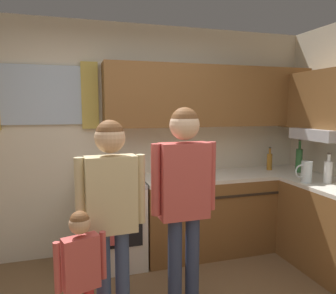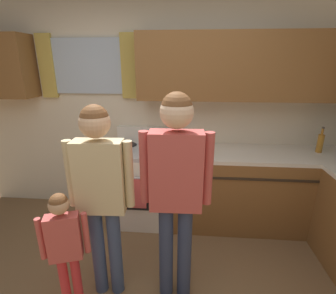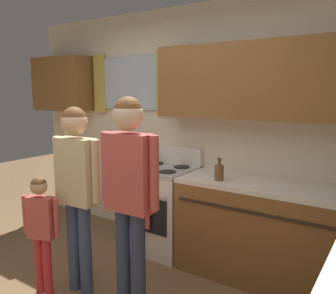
{
  "view_description": "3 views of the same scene",
  "coord_description": "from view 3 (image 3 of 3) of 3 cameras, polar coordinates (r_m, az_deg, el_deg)",
  "views": [
    {
      "loc": [
        -0.49,
        -1.73,
        1.66
      ],
      "look_at": [
        0.27,
        0.83,
        1.33
      ],
      "focal_mm": 33.68,
      "sensor_mm": 36.0,
      "label": 1
    },
    {
      "loc": [
        0.37,
        -1.15,
        1.85
      ],
      "look_at": [
        0.21,
        0.76,
        1.2
      ],
      "focal_mm": 27.01,
      "sensor_mm": 36.0,
      "label": 2
    },
    {
      "loc": [
        1.93,
        -1.44,
        1.71
      ],
      "look_at": [
        0.49,
        0.69,
        1.29
      ],
      "focal_mm": 37.45,
      "sensor_mm": 36.0,
      "label": 3
    }
  ],
  "objects": [
    {
      "name": "back_wall_unit",
      "position": [
        3.74,
        4.7,
        5.83
      ],
      "size": [
        4.6,
        0.42,
        2.6
      ],
      "color": "beige",
      "rests_on": "ground"
    },
    {
      "name": "kitchen_counter_run",
      "position": [
        2.94,
        23.8,
        -17.06
      ],
      "size": [
        2.1,
        1.9,
        0.9
      ],
      "color": "brown",
      "rests_on": "ground"
    },
    {
      "name": "stove_oven",
      "position": [
        3.85,
        -1.02,
        -9.68
      ],
      "size": [
        0.68,
        0.67,
        1.1
      ],
      "color": "silver",
      "rests_on": "ground"
    },
    {
      "name": "bottle_squat_brown",
      "position": [
        3.23,
        8.32,
        -4.04
      ],
      "size": [
        0.08,
        0.08,
        0.21
      ],
      "color": "brown",
      "rests_on": "kitchen_counter_run"
    },
    {
      "name": "adult_holding_child",
      "position": [
        2.99,
        -14.66,
        -4.94
      ],
      "size": [
        0.49,
        0.21,
        1.58
      ],
      "color": "#38476B",
      "rests_on": "ground"
    },
    {
      "name": "adult_in_plaid",
      "position": [
        2.61,
        -6.32,
        -5.5
      ],
      "size": [
        0.52,
        0.23,
        1.67
      ],
      "color": "#2D3856",
      "rests_on": "ground"
    },
    {
      "name": "small_child",
      "position": [
        3.14,
        -19.99,
        -11.35
      ],
      "size": [
        0.33,
        0.16,
        1.02
      ],
      "color": "red",
      "rests_on": "ground"
    }
  ]
}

